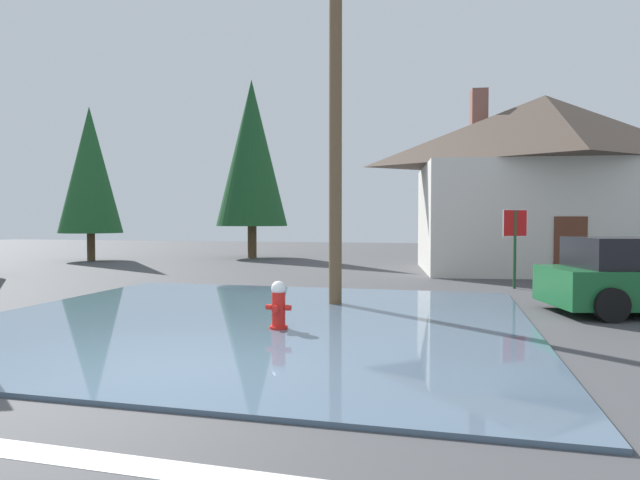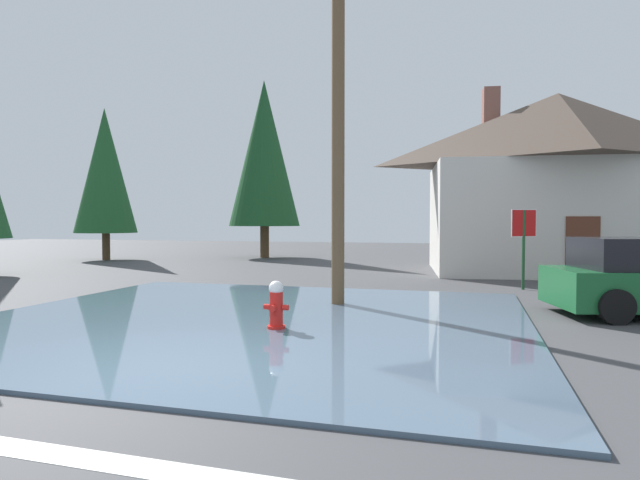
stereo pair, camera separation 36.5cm
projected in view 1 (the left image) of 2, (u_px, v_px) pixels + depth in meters
The scene contains 9 objects.
ground_plane at pixel (162, 377), 6.55m from camera, with size 80.00×80.00×0.10m, color #424244.
flood_puddle at pixel (250, 319), 9.97m from camera, with size 10.04×9.41×0.06m, color #4C6075.
lane_stop_bar at pixel (112, 462), 4.10m from camera, with size 3.54×0.30×0.01m, color silver.
fire_hydrant at pixel (278, 307), 8.94m from camera, with size 0.43×0.37×0.85m.
utility_pole at pixel (335, 103), 11.53m from camera, with size 1.60×0.28×8.44m.
stop_sign_far at pixel (515, 232), 14.66m from camera, with size 0.67×0.37×2.17m.
house at pixel (544, 180), 19.58m from camera, with size 10.04×7.21×6.94m.
pine_tree_tall_left at pixel (90, 170), 25.10m from camera, with size 2.89×2.89×7.22m.
pine_tree_mid_left at pixel (252, 153), 26.95m from camera, with size 3.58×3.58×8.95m.
Camera 1 is at (3.40, -5.85, 1.85)m, focal length 30.12 mm.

